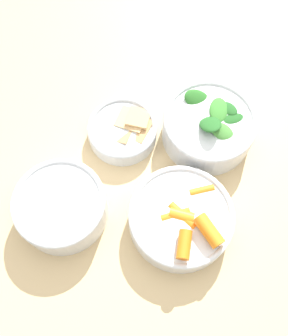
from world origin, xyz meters
TOP-DOWN VIEW (x-y plane):
  - ground_plane at (0.00, 0.00)m, footprint 10.00×10.00m
  - dining_table at (0.00, 0.00)m, footprint 1.32×1.08m
  - bowl_carrots at (-0.17, 0.06)m, footprint 0.18×0.18m
  - bowl_greens at (-0.13, -0.11)m, footprint 0.17×0.17m
  - bowl_beans_hotdog at (0.01, 0.15)m, footprint 0.16×0.16m
  - bowl_cookies at (0.00, -0.03)m, footprint 0.13×0.13m

SIDE VIEW (x-z plane):
  - ground_plane at x=0.00m, z-range 0.00..0.00m
  - dining_table at x=0.00m, z-range 0.29..1.05m
  - bowl_cookies at x=0.00m, z-range 0.76..0.80m
  - bowl_carrots at x=-0.17m, z-range 0.76..0.83m
  - bowl_beans_hotdog at x=0.01m, z-range 0.76..0.82m
  - bowl_greens at x=-0.13m, z-range 0.75..0.84m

